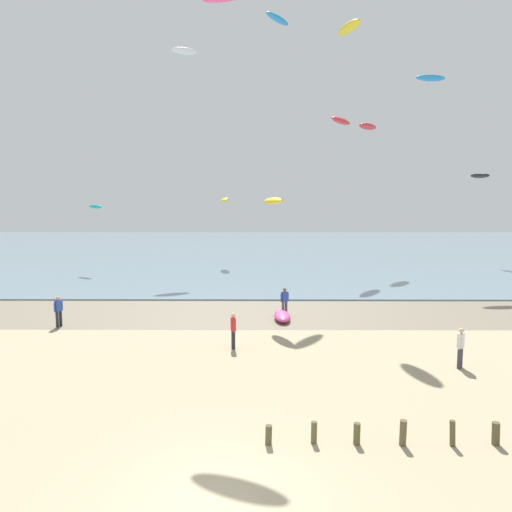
{
  "coord_description": "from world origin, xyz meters",
  "views": [
    {
      "loc": [
        0.95,
        -10.5,
        6.98
      ],
      "look_at": [
        0.83,
        10.03,
        4.58
      ],
      "focal_mm": 33.71,
      "sensor_mm": 36.0,
      "label": 1
    }
  ],
  "objects_px": {
    "kite_aloft_0": "(368,126)",
    "kite_aloft_9": "(341,121)",
    "kite_aloft_2": "(184,51)",
    "kite_aloft_6": "(225,200)",
    "person_trailing_behind": "(285,301)",
    "person_right_flank": "(461,347)",
    "kite_aloft_8": "(95,207)",
    "person_left_flank": "(233,330)",
    "kite_aloft_3": "(273,201)",
    "kite_aloft_7": "(431,78)",
    "grounded_kite": "(282,316)",
    "kite_aloft_13": "(480,176)",
    "kite_aloft_1": "(278,19)",
    "kite_aloft_12": "(349,28)",
    "person_mid_beach": "(58,310)"
  },
  "relations": [
    {
      "from": "kite_aloft_0",
      "to": "kite_aloft_3",
      "type": "xyz_separation_m",
      "value": [
        -10.03,
        -21.03,
        -7.33
      ]
    },
    {
      "from": "kite_aloft_1",
      "to": "kite_aloft_8",
      "type": "height_order",
      "value": "kite_aloft_1"
    },
    {
      "from": "person_left_flank",
      "to": "kite_aloft_0",
      "type": "xyz_separation_m",
      "value": [
        12.07,
        27.12,
        13.35
      ]
    },
    {
      "from": "grounded_kite",
      "to": "kite_aloft_0",
      "type": "relative_size",
      "value": 0.76
    },
    {
      "from": "person_mid_beach",
      "to": "kite_aloft_12",
      "type": "xyz_separation_m",
      "value": [
        16.64,
        5.29,
        16.65
      ]
    },
    {
      "from": "kite_aloft_0",
      "to": "kite_aloft_2",
      "type": "xyz_separation_m",
      "value": [
        -18.36,
        0.91,
        7.53
      ]
    },
    {
      "from": "person_trailing_behind",
      "to": "kite_aloft_8",
      "type": "relative_size",
      "value": 0.94
    },
    {
      "from": "grounded_kite",
      "to": "kite_aloft_13",
      "type": "relative_size",
      "value": 0.94
    },
    {
      "from": "kite_aloft_7",
      "to": "kite_aloft_12",
      "type": "height_order",
      "value": "kite_aloft_7"
    },
    {
      "from": "kite_aloft_2",
      "to": "person_left_flank",
      "type": "bearing_deg",
      "value": -103.7
    },
    {
      "from": "kite_aloft_2",
      "to": "grounded_kite",
      "type": "bearing_deg",
      "value": -94.95
    },
    {
      "from": "kite_aloft_0",
      "to": "kite_aloft_9",
      "type": "xyz_separation_m",
      "value": [
        -3.36,
        -4.02,
        -0.08
      ]
    },
    {
      "from": "person_right_flank",
      "to": "kite_aloft_6",
      "type": "relative_size",
      "value": 0.6
    },
    {
      "from": "kite_aloft_9",
      "to": "kite_aloft_13",
      "type": "bearing_deg",
      "value": -33.85
    },
    {
      "from": "person_mid_beach",
      "to": "grounded_kite",
      "type": "relative_size",
      "value": 0.67
    },
    {
      "from": "grounded_kite",
      "to": "kite_aloft_1",
      "type": "relative_size",
      "value": 0.87
    },
    {
      "from": "kite_aloft_6",
      "to": "kite_aloft_7",
      "type": "distance_m",
      "value": 22.58
    },
    {
      "from": "person_mid_beach",
      "to": "kite_aloft_3",
      "type": "height_order",
      "value": "kite_aloft_3"
    },
    {
      "from": "kite_aloft_3",
      "to": "kite_aloft_7",
      "type": "bearing_deg",
      "value": -63.63
    },
    {
      "from": "kite_aloft_9",
      "to": "person_left_flank",
      "type": "bearing_deg",
      "value": -168.94
    },
    {
      "from": "kite_aloft_12",
      "to": "kite_aloft_13",
      "type": "height_order",
      "value": "kite_aloft_12"
    },
    {
      "from": "person_right_flank",
      "to": "kite_aloft_0",
      "type": "bearing_deg",
      "value": 85.25
    },
    {
      "from": "person_right_flank",
      "to": "kite_aloft_8",
      "type": "distance_m",
      "value": 36.47
    },
    {
      "from": "kite_aloft_0",
      "to": "kite_aloft_6",
      "type": "distance_m",
      "value": 16.29
    },
    {
      "from": "kite_aloft_7",
      "to": "grounded_kite",
      "type": "bearing_deg",
      "value": -140.59
    },
    {
      "from": "kite_aloft_0",
      "to": "kite_aloft_8",
      "type": "distance_m",
      "value": 27.89
    },
    {
      "from": "kite_aloft_9",
      "to": "kite_aloft_8",
      "type": "bearing_deg",
      "value": 118.91
    },
    {
      "from": "person_left_flank",
      "to": "kite_aloft_7",
      "type": "distance_m",
      "value": 31.44
    },
    {
      "from": "person_left_flank",
      "to": "person_right_flank",
      "type": "height_order",
      "value": "same"
    },
    {
      "from": "person_mid_beach",
      "to": "kite_aloft_9",
      "type": "bearing_deg",
      "value": 45.99
    },
    {
      "from": "person_left_flank",
      "to": "person_trailing_behind",
      "type": "xyz_separation_m",
      "value": [
        2.76,
        6.52,
        0.0
      ]
    },
    {
      "from": "kite_aloft_2",
      "to": "kite_aloft_12",
      "type": "height_order",
      "value": "kite_aloft_2"
    },
    {
      "from": "kite_aloft_2",
      "to": "kite_aloft_6",
      "type": "bearing_deg",
      "value": -16.99
    },
    {
      "from": "person_trailing_behind",
      "to": "kite_aloft_8",
      "type": "bearing_deg",
      "value": 134.28
    },
    {
      "from": "person_left_flank",
      "to": "kite_aloft_13",
      "type": "bearing_deg",
      "value": 50.63
    },
    {
      "from": "person_trailing_behind",
      "to": "kite_aloft_6",
      "type": "relative_size",
      "value": 0.6
    },
    {
      "from": "person_right_flank",
      "to": "kite_aloft_8",
      "type": "relative_size",
      "value": 0.94
    },
    {
      "from": "person_mid_beach",
      "to": "kite_aloft_2",
      "type": "bearing_deg",
      "value": 81.6
    },
    {
      "from": "kite_aloft_12",
      "to": "person_trailing_behind",
      "type": "bearing_deg",
      "value": 110.21
    },
    {
      "from": "kite_aloft_1",
      "to": "kite_aloft_7",
      "type": "relative_size",
      "value": 1.08
    },
    {
      "from": "kite_aloft_0",
      "to": "kite_aloft_8",
      "type": "relative_size",
      "value": 1.84
    },
    {
      "from": "kite_aloft_2",
      "to": "kite_aloft_12",
      "type": "relative_size",
      "value": 0.98
    },
    {
      "from": "person_left_flank",
      "to": "kite_aloft_0",
      "type": "height_order",
      "value": "kite_aloft_0"
    },
    {
      "from": "person_mid_beach",
      "to": "kite_aloft_6",
      "type": "xyz_separation_m",
      "value": [
        7.45,
        24.79,
        6.04
      ]
    },
    {
      "from": "person_mid_beach",
      "to": "kite_aloft_8",
      "type": "distance_m",
      "value": 21.57
    },
    {
      "from": "person_trailing_behind",
      "to": "kite_aloft_0",
      "type": "height_order",
      "value": "kite_aloft_0"
    },
    {
      "from": "person_right_flank",
      "to": "kite_aloft_1",
      "type": "bearing_deg",
      "value": 110.83
    },
    {
      "from": "person_trailing_behind",
      "to": "person_right_flank",
      "type": "bearing_deg",
      "value": -53.12
    },
    {
      "from": "kite_aloft_1",
      "to": "kite_aloft_6",
      "type": "xyz_separation_m",
      "value": [
        -5.0,
        12.84,
        -13.54
      ]
    },
    {
      "from": "kite_aloft_0",
      "to": "kite_aloft_8",
      "type": "height_order",
      "value": "kite_aloft_0"
    }
  ]
}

